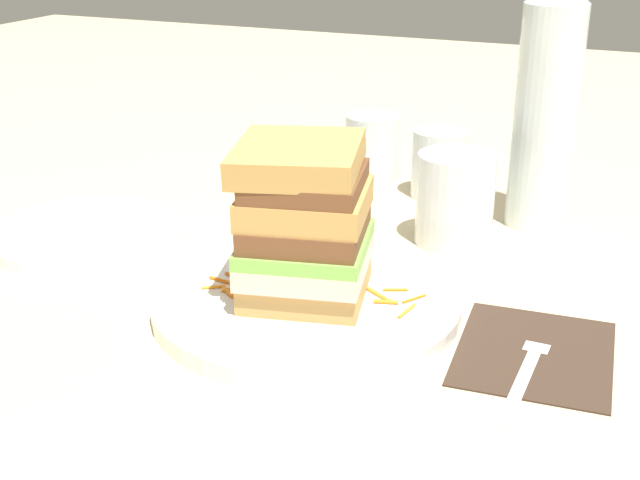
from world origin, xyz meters
TOP-DOWN VIEW (x-y plane):
  - ground_plane at (0.00, 0.00)m, footprint 3.00×3.00m
  - main_plate at (0.01, 0.01)m, footprint 0.27×0.27m
  - sandwich at (0.01, 0.01)m, footprint 0.13×0.13m
  - carrot_shred_0 at (-0.06, 0.01)m, footprint 0.03×0.01m
  - carrot_shred_1 at (-0.07, 0.00)m, footprint 0.03×0.01m
  - carrot_shred_2 at (-0.06, 0.00)m, footprint 0.02×0.03m
  - carrot_shred_3 at (-0.06, -0.02)m, footprint 0.02×0.01m
  - carrot_shred_4 at (-0.05, -0.01)m, footprint 0.02×0.01m
  - carrot_shred_5 at (-0.07, -0.01)m, footprint 0.02×0.01m
  - carrot_shred_6 at (0.10, 0.01)m, footprint 0.01×0.03m
  - carrot_shred_7 at (0.08, 0.04)m, footprint 0.02×0.01m
  - carrot_shred_8 at (0.08, 0.02)m, footprint 0.02×0.01m
  - carrot_shred_9 at (0.07, 0.03)m, footprint 0.03×0.02m
  - carrot_shred_10 at (0.10, 0.03)m, footprint 0.02×0.02m
  - napkin_dark at (0.21, 0.01)m, footprint 0.13×0.15m
  - fork at (0.20, -0.01)m, footprint 0.02×0.17m
  - knife at (-0.16, 0.02)m, footprint 0.03×0.20m
  - juice_glass at (0.08, 0.21)m, footprint 0.08×0.08m
  - water_bottle at (0.15, 0.30)m, footprint 0.07×0.07m
  - empty_tumbler_0 at (-0.06, 0.25)m, footprint 0.06×0.06m
  - empty_tumbler_1 at (-0.15, 0.26)m, footprint 0.07×0.07m
  - empty_tumbler_2 at (0.03, 0.35)m, footprint 0.06×0.06m
  - empty_tumbler_3 at (-0.07, 0.37)m, footprint 0.07×0.07m
  - side_plate at (-0.28, 0.07)m, footprint 0.20×0.20m

SIDE VIEW (x-z plane):
  - ground_plane at x=0.00m, z-range 0.00..0.00m
  - napkin_dark at x=0.21m, z-range 0.00..0.00m
  - knife at x=-0.16m, z-range 0.00..0.00m
  - fork at x=0.20m, z-range 0.00..0.01m
  - side_plate at x=-0.28m, z-range 0.00..0.01m
  - main_plate at x=0.01m, z-range 0.00..0.02m
  - carrot_shred_10 at x=0.10m, z-range 0.02..0.02m
  - carrot_shred_7 at x=0.08m, z-range 0.02..0.02m
  - carrot_shred_5 at x=-0.07m, z-range 0.02..0.02m
  - carrot_shred_6 at x=0.10m, z-range 0.02..0.02m
  - carrot_shred_0 at x=-0.06m, z-range 0.02..0.02m
  - carrot_shred_1 at x=-0.07m, z-range 0.02..0.02m
  - carrot_shred_9 at x=0.07m, z-range 0.02..0.02m
  - carrot_shred_2 at x=-0.06m, z-range 0.02..0.02m
  - carrot_shred_3 at x=-0.06m, z-range 0.02..0.02m
  - carrot_shred_8 at x=0.08m, z-range 0.02..0.02m
  - carrot_shred_4 at x=-0.05m, z-range 0.02..0.02m
  - empty_tumbler_1 at x=-0.15m, z-range 0.00..0.08m
  - empty_tumbler_2 at x=0.03m, z-range 0.00..0.08m
  - juice_glass at x=0.08m, z-range -0.01..0.09m
  - empty_tumbler_3 at x=-0.07m, z-range 0.00..0.09m
  - empty_tumbler_0 at x=-0.06m, z-range 0.00..0.09m
  - sandwich at x=0.01m, z-range 0.01..0.15m
  - water_bottle at x=0.15m, z-range -0.02..0.29m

